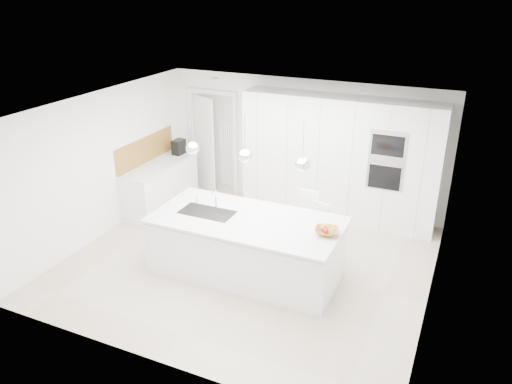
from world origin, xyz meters
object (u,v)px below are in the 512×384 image
at_px(fruit_bowl, 327,231).
at_px(bar_stool_left, 305,226).
at_px(espresso_machine, 179,147).
at_px(island_base, 246,248).
at_px(bar_stool_right, 317,234).

relative_size(fruit_bowl, bar_stool_left, 0.30).
height_order(espresso_machine, bar_stool_left, espresso_machine).
distance_m(island_base, bar_stool_left, 1.08).
bearing_deg(espresso_machine, island_base, -38.54).
height_order(espresso_machine, bar_stool_right, espresso_machine).
bearing_deg(bar_stool_left, espresso_machine, 159.67).
bearing_deg(fruit_bowl, bar_stool_left, 125.98).
height_order(island_base, bar_stool_right, bar_stool_right).
bearing_deg(island_base, espresso_machine, 139.18).
distance_m(fruit_bowl, bar_stool_left, 1.04).
relative_size(fruit_bowl, bar_stool_right, 0.35).
relative_size(island_base, espresso_machine, 9.39).
distance_m(island_base, bar_stool_right, 1.18).
relative_size(espresso_machine, bar_stool_left, 0.27).
distance_m(island_base, espresso_machine, 3.40).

